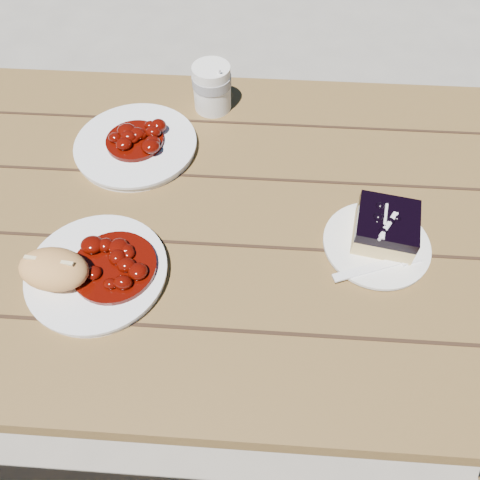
# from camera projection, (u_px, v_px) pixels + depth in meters

# --- Properties ---
(ground) EXTENTS (60.00, 60.00, 0.00)m
(ground) POSITION_uv_depth(u_px,v_px,m) (185.00, 358.00, 1.48)
(ground) COLOR gray
(ground) RESTS_ON ground
(picnic_table) EXTENTS (2.00, 1.55, 0.75)m
(picnic_table) POSITION_uv_depth(u_px,v_px,m) (159.00, 254.00, 1.00)
(picnic_table) COLOR brown
(picnic_table) RESTS_ON ground
(main_plate) EXTENTS (0.23, 0.23, 0.02)m
(main_plate) POSITION_uv_depth(u_px,v_px,m) (97.00, 273.00, 0.77)
(main_plate) COLOR white
(main_plate) RESTS_ON picnic_table
(goulash_stew) EXTENTS (0.14, 0.14, 0.04)m
(goulash_stew) POSITION_uv_depth(u_px,v_px,m) (112.00, 262.00, 0.75)
(goulash_stew) COLOR #510802
(goulash_stew) RESTS_ON main_plate
(bread_roll) EXTENTS (0.12, 0.09, 0.06)m
(bread_roll) POSITION_uv_depth(u_px,v_px,m) (54.00, 269.00, 0.73)
(bread_roll) COLOR tan
(bread_roll) RESTS_ON main_plate
(dessert_plate) EXTENTS (0.18, 0.18, 0.01)m
(dessert_plate) POSITION_uv_depth(u_px,v_px,m) (376.00, 245.00, 0.81)
(dessert_plate) COLOR white
(dessert_plate) RESTS_ON picnic_table
(blueberry_cake) EXTENTS (0.12, 0.12, 0.06)m
(blueberry_cake) POSITION_uv_depth(u_px,v_px,m) (386.00, 227.00, 0.79)
(blueberry_cake) COLOR #EDCE81
(blueberry_cake) RESTS_ON dessert_plate
(fork_dessert) EXTENTS (0.16, 0.08, 0.00)m
(fork_dessert) POSITION_uv_depth(u_px,v_px,m) (368.00, 269.00, 0.77)
(fork_dessert) COLOR white
(fork_dessert) RESTS_ON dessert_plate
(coffee_cup) EXTENTS (0.08, 0.08, 0.10)m
(coffee_cup) POSITION_uv_depth(u_px,v_px,m) (212.00, 88.00, 0.99)
(coffee_cup) COLOR white
(coffee_cup) RESTS_ON picnic_table
(second_plate) EXTENTS (0.24, 0.24, 0.02)m
(second_plate) POSITION_uv_depth(u_px,v_px,m) (136.00, 146.00, 0.95)
(second_plate) COLOR white
(second_plate) RESTS_ON picnic_table
(second_stew) EXTENTS (0.12, 0.12, 0.04)m
(second_stew) POSITION_uv_depth(u_px,v_px,m) (133.00, 135.00, 0.92)
(second_stew) COLOR #510802
(second_stew) RESTS_ON second_plate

